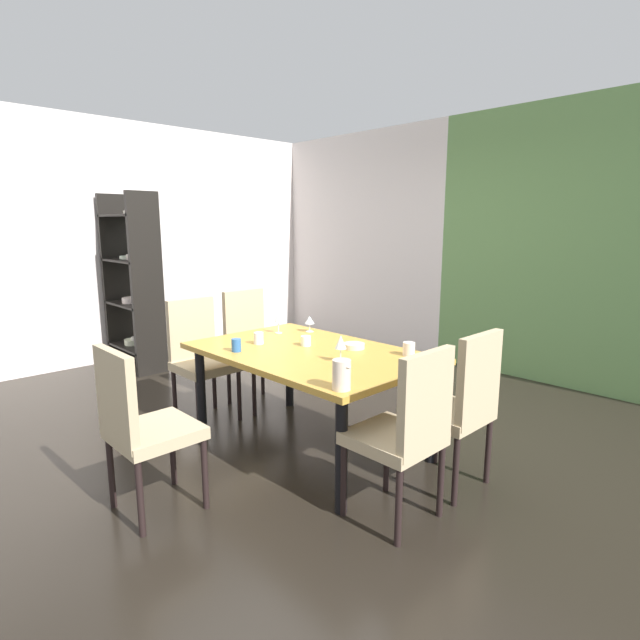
# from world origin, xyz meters

# --- Properties ---
(ground_plane) EXTENTS (5.86, 5.36, 0.02)m
(ground_plane) POSITION_xyz_m (0.00, 0.00, -0.01)
(ground_plane) COLOR black
(back_panel_interior) EXTENTS (2.74, 0.10, 2.78)m
(back_panel_interior) POSITION_xyz_m (-1.56, 2.63, 1.39)
(back_panel_interior) COLOR silver
(back_panel_interior) RESTS_ON ground_plane
(garden_window_panel) EXTENTS (3.12, 0.10, 2.78)m
(garden_window_panel) POSITION_xyz_m (1.37, 2.63, 1.39)
(garden_window_panel) COLOR #618B4E
(garden_window_panel) RESTS_ON ground_plane
(left_interior_panel) EXTENTS (0.10, 5.36, 2.78)m
(left_interior_panel) POSITION_xyz_m (-2.88, 0.00, 1.39)
(left_interior_panel) COLOR silver
(left_interior_panel) RESTS_ON ground_plane
(dining_table) EXTENTS (1.69, 1.09, 0.73)m
(dining_table) POSITION_xyz_m (0.51, -0.17, 0.65)
(dining_table) COLOR #BC8C34
(dining_table) RESTS_ON ground_plane
(chair_left_near) EXTENTS (0.45, 0.44, 1.00)m
(chair_left_near) POSITION_xyz_m (-0.54, -0.43, 0.55)
(chair_left_near) COLOR tan
(chair_left_near) RESTS_ON ground_plane
(chair_right_far) EXTENTS (0.44, 0.44, 0.99)m
(chair_right_far) POSITION_xyz_m (1.55, 0.10, 0.55)
(chair_right_far) COLOR tan
(chair_right_far) RESTS_ON ground_plane
(chair_right_near) EXTENTS (0.44, 0.44, 0.98)m
(chair_right_near) POSITION_xyz_m (1.55, -0.43, 0.55)
(chair_right_near) COLOR tan
(chair_right_near) RESTS_ON ground_plane
(chair_head_near) EXTENTS (0.44, 0.44, 0.97)m
(chair_head_near) POSITION_xyz_m (0.50, -1.41, 0.54)
(chair_head_near) COLOR tan
(chair_head_near) RESTS_ON ground_plane
(chair_left_far) EXTENTS (0.45, 0.44, 1.02)m
(chair_left_far) POSITION_xyz_m (-0.54, 0.10, 0.56)
(chair_left_far) COLOR tan
(chair_left_far) RESTS_ON ground_plane
(display_shelf) EXTENTS (0.81, 0.35, 1.94)m
(display_shelf) POSITION_xyz_m (-2.38, -0.18, 0.95)
(display_shelf) COLOR black
(display_shelf) RESTS_ON ground_plane
(wine_glass_near_shelf) EXTENTS (0.08, 0.08, 0.13)m
(wine_glass_near_shelf) POSITION_xyz_m (0.05, 0.26, 0.82)
(wine_glass_near_shelf) COLOR silver
(wine_glass_near_shelf) RESTS_ON dining_table
(wine_glass_near_window) EXTENTS (0.07, 0.07, 0.18)m
(wine_glass_near_window) POSITION_xyz_m (-0.08, 0.04, 0.86)
(wine_glass_near_window) COLOR silver
(wine_glass_near_window) RESTS_ON dining_table
(wine_glass_east) EXTENTS (0.07, 0.07, 0.18)m
(wine_glass_east) POSITION_xyz_m (0.87, -0.22, 0.86)
(wine_glass_east) COLOR silver
(wine_glass_east) RESTS_ON dining_table
(serving_bowl_south) EXTENTS (0.16, 0.16, 0.04)m
(serving_bowl_south) POSITION_xyz_m (0.69, 0.11, 0.75)
(serving_bowl_south) COLOR beige
(serving_bowl_south) RESTS_ON dining_table
(cup_west) EXTENTS (0.07, 0.07, 0.09)m
(cup_west) POSITION_xyz_m (0.18, -0.55, 0.77)
(cup_west) COLOR #2A5C9E
(cup_west) RESTS_ON dining_table
(cup_left) EXTENTS (0.07, 0.07, 0.09)m
(cup_left) POSITION_xyz_m (0.11, -0.31, 0.77)
(cup_left) COLOR white
(cup_left) RESTS_ON dining_table
(cup_north) EXTENTS (0.08, 0.08, 0.09)m
(cup_north) POSITION_xyz_m (1.08, 0.23, 0.77)
(cup_north) COLOR beige
(cup_north) RESTS_ON dining_table
(cup_corner) EXTENTS (0.07, 0.07, 0.07)m
(cup_corner) POSITION_xyz_m (0.39, -0.09, 0.76)
(cup_corner) COLOR white
(cup_corner) RESTS_ON dining_table
(pitcher_right) EXTENTS (0.11, 0.10, 0.17)m
(pitcher_right) POSITION_xyz_m (1.25, -0.61, 0.81)
(pitcher_right) COLOR beige
(pitcher_right) RESTS_ON dining_table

